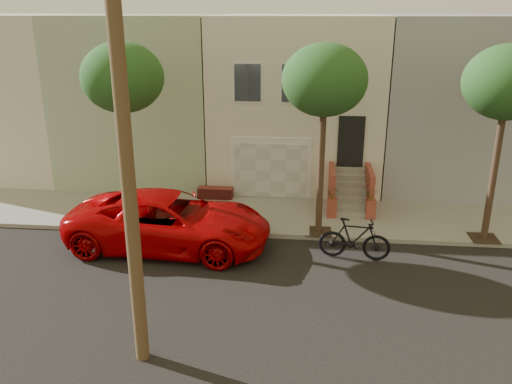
# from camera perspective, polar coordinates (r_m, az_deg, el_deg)

# --- Properties ---
(ground) EXTENTS (90.00, 90.00, 0.00)m
(ground) POSITION_cam_1_polar(r_m,az_deg,el_deg) (14.79, 3.00, -10.73)
(ground) COLOR black
(ground) RESTS_ON ground
(sidewalk) EXTENTS (40.00, 3.70, 0.15)m
(sidewalk) POSITION_cam_1_polar(r_m,az_deg,el_deg) (19.58, 3.79, -2.71)
(sidewalk) COLOR gray
(sidewalk) RESTS_ON ground
(house_row) EXTENTS (33.10, 11.70, 7.00)m
(house_row) POSITION_cam_1_polar(r_m,az_deg,el_deg) (24.29, 4.49, 10.35)
(house_row) COLOR #BDB6A1
(house_row) RESTS_ON sidewalk
(tree_left) EXTENTS (2.70, 2.57, 6.30)m
(tree_left) POSITION_cam_1_polar(r_m,az_deg,el_deg) (17.88, -14.31, 11.84)
(tree_left) COLOR #2D2116
(tree_left) RESTS_ON sidewalk
(tree_mid) EXTENTS (2.70, 2.57, 6.30)m
(tree_mid) POSITION_cam_1_polar(r_m,az_deg,el_deg) (16.84, 7.47, 11.84)
(tree_mid) COLOR #2D2116
(tree_mid) RESTS_ON sidewalk
(tree_right) EXTENTS (2.70, 2.57, 6.30)m
(tree_right) POSITION_cam_1_polar(r_m,az_deg,el_deg) (17.87, 25.69, 10.56)
(tree_right) COLOR #2D2116
(tree_right) RESTS_ON sidewalk
(pickup_truck) EXTENTS (6.67, 3.35, 1.81)m
(pickup_truck) POSITION_cam_1_polar(r_m,az_deg,el_deg) (17.20, -9.35, -3.15)
(pickup_truck) COLOR #B90206
(pickup_truck) RESTS_ON ground
(motorcycle) EXTENTS (2.27, 0.87, 1.33)m
(motorcycle) POSITION_cam_1_polar(r_m,az_deg,el_deg) (16.58, 10.66, -5.02)
(motorcycle) COLOR black
(motorcycle) RESTS_ON ground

